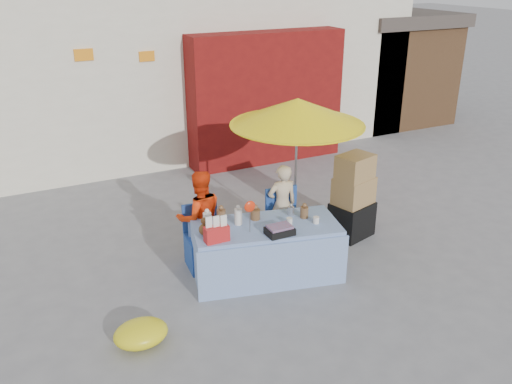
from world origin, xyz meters
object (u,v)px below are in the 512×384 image
vendor_orange (200,218)px  market_table (265,250)px  chair_left (205,249)px  umbrella (297,112)px  box_stack (353,199)px  chair_right (286,230)px  vendor_beige (282,205)px

vendor_orange → market_table: bearing=137.1°
chair_left → umbrella: umbrella is taller
market_table → box_stack: 1.74m
chair_left → chair_right: size_ratio=1.00×
chair_right → chair_left: bearing=-174.7°
chair_left → vendor_orange: (-0.00, 0.13, 0.41)m
chair_right → umbrella: (0.30, 0.28, 1.64)m
market_table → chair_right: size_ratio=2.42×
market_table → chair_right: 0.85m
box_stack → chair_right: bearing=172.9°
umbrella → box_stack: umbrella is taller
chair_left → vendor_beige: 1.30m
chair_right → vendor_beige: 0.37m
market_table → box_stack: bearing=27.8°
chair_left → chair_right: (1.25, 0.00, 0.00)m
vendor_beige → box_stack: size_ratio=0.94×
market_table → vendor_beige: bearing=61.4°
vendor_orange → umbrella: 1.98m
market_table → vendor_beige: 0.97m
chair_left → box_stack: 2.33m
chair_right → vendor_orange: bearing=179.2°
chair_left → vendor_orange: bearing=95.9°
market_table → box_stack: size_ratio=1.60×
market_table → chair_left: 0.85m
chair_right → vendor_orange: (-1.25, 0.13, 0.41)m
chair_left → box_stack: bearing=2.1°
chair_left → vendor_beige: size_ratio=0.70×
chair_right → vendor_orange: size_ratio=0.64×
chair_left → vendor_beige: (1.25, 0.13, 0.35)m
box_stack → chair_left: bearing=176.8°
vendor_orange → umbrella: bearing=-169.1°
chair_right → umbrella: 1.69m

